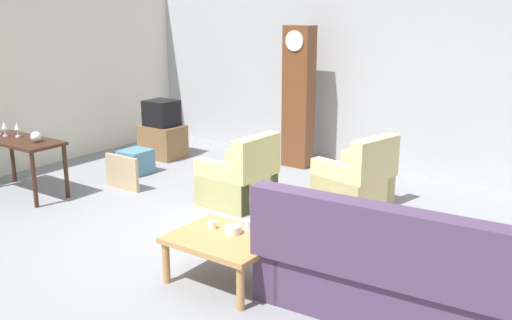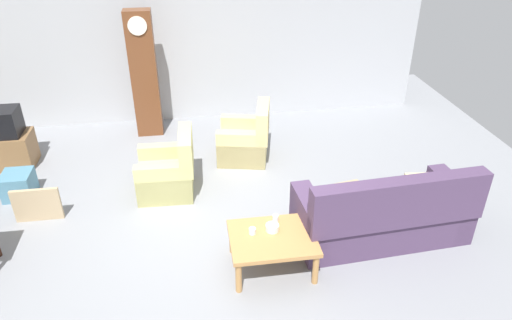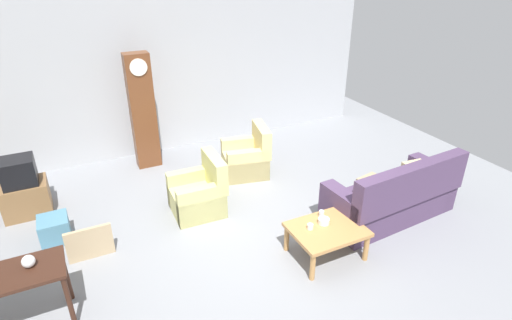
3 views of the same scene
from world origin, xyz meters
name	(u,v)px [view 2 (image 2 of 3)]	position (x,y,z in m)	size (l,w,h in m)	color
ground_plane	(211,229)	(0.00, 0.00, 0.00)	(10.40, 10.40, 0.00)	gray
garage_door_wall	(193,33)	(0.00, 3.60, 1.60)	(8.40, 0.16, 3.20)	#ADAFB5
couch_floral	(383,216)	(2.08, -0.50, 0.35)	(2.15, 1.01, 1.04)	#4C3856
armchair_olive_near	(169,173)	(-0.52, 0.99, 0.31)	(0.82, 0.79, 0.92)	#CCC67A
armchair_olive_far	(246,141)	(0.70, 1.80, 0.31)	(0.93, 0.91, 0.92)	#DDC982
coffee_table_wood	(272,241)	(0.65, -0.79, 0.38)	(0.96, 0.76, 0.44)	#B27F47
grandfather_clock	(144,75)	(-0.87, 2.97, 1.09)	(0.44, 0.30, 2.17)	brown
tv_stand_cabinet	(11,150)	(-2.98, 2.13, 0.27)	(0.68, 0.52, 0.54)	brown
tv_crt	(2,122)	(-2.98, 2.13, 0.75)	(0.48, 0.44, 0.42)	black
framed_picture_leaning	(37,205)	(-2.21, 0.55, 0.24)	(0.60, 0.05, 0.47)	tan
storage_box_blue	(19,185)	(-2.63, 1.19, 0.18)	(0.40, 0.43, 0.36)	teal
cup_white_porcelain	(252,231)	(0.44, -0.71, 0.48)	(0.08, 0.08, 0.07)	white
cup_blue_rimmed	(275,218)	(0.74, -0.53, 0.49)	(0.07, 0.07, 0.09)	silver
bowl_white_stacked	(272,228)	(0.67, -0.69, 0.48)	(0.15, 0.15, 0.08)	white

